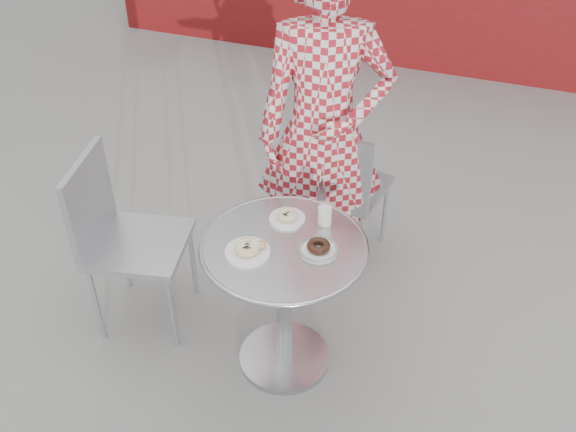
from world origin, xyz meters
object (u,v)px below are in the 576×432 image
(bistro_table, at_px, (284,276))
(seated_person, at_px, (324,132))
(chair_far, at_px, (343,214))
(plate_far, at_px, (287,217))
(chair_left, at_px, (142,273))
(plate_near, at_px, (248,249))
(milk_cup, at_px, (325,215))
(plate_checker, at_px, (318,248))

(bistro_table, height_order, seated_person, seated_person)
(chair_far, relative_size, plate_far, 5.47)
(chair_left, distance_m, plate_near, 0.82)
(bistro_table, relative_size, milk_cup, 7.04)
(plate_checker, bearing_deg, plate_near, -157.40)
(seated_person, relative_size, plate_near, 9.48)
(seated_person, relative_size, plate_checker, 10.54)
(chair_left, bearing_deg, seated_person, -61.09)
(plate_far, relative_size, milk_cup, 1.55)
(chair_far, xyz_separation_m, plate_checker, (0.12, -0.88, 0.47))
(chair_far, height_order, chair_left, chair_left)
(bistro_table, relative_size, plate_near, 3.85)
(seated_person, relative_size, milk_cup, 17.32)
(plate_far, height_order, plate_near, plate_near)
(chair_far, bearing_deg, milk_cup, 105.29)
(plate_checker, bearing_deg, milk_cup, 99.95)
(bistro_table, xyz_separation_m, plate_near, (-0.12, -0.10, 0.20))
(chair_far, distance_m, plate_near, 1.11)
(plate_near, height_order, plate_checker, plate_near)
(chair_left, bearing_deg, bistro_table, -105.01)
(chair_left, xyz_separation_m, milk_cup, (0.89, 0.15, 0.49))
(milk_cup, bearing_deg, chair_far, 97.37)
(plate_near, bearing_deg, plate_checker, 22.60)
(bistro_table, bearing_deg, milk_cup, 59.08)
(bistro_table, distance_m, plate_far, 0.26)
(milk_cup, bearing_deg, chair_left, -170.32)
(bistro_table, distance_m, chair_far, 0.93)
(chair_left, height_order, milk_cup, chair_left)
(chair_far, xyz_separation_m, seated_person, (-0.07, -0.21, 0.63))
(plate_far, height_order, plate_checker, plate_checker)
(milk_cup, bearing_deg, plate_far, -170.14)
(seated_person, distance_m, plate_checker, 0.71)
(plate_near, distance_m, milk_cup, 0.38)
(plate_far, xyz_separation_m, plate_checker, (0.20, -0.16, -0.00))
(plate_far, distance_m, milk_cup, 0.17)
(plate_near, relative_size, plate_checker, 1.11)
(chair_left, bearing_deg, plate_checker, -103.85)
(chair_far, relative_size, plate_checker, 5.15)
(chair_far, xyz_separation_m, plate_near, (-0.15, -0.99, 0.48))
(chair_left, relative_size, plate_far, 5.82)
(plate_near, bearing_deg, bistro_table, 40.08)
(plate_far, distance_m, plate_near, 0.28)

